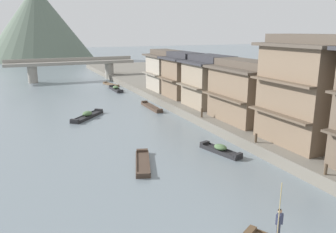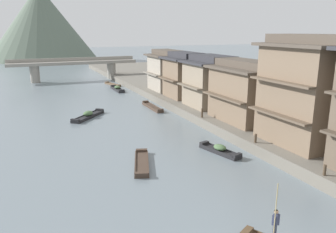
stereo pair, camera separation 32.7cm
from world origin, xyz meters
TOP-DOWN VIEW (x-y plane):
  - riverbank_right at (16.04, 30.00)m, footprint 18.00×110.00m
  - boatman_person at (0.26, 2.37)m, footprint 0.52×0.38m
  - boat_moored_nearest at (4.76, 14.26)m, footprint 1.90×4.20m
  - boat_moored_second at (-2.07, 14.48)m, footprint 2.60×5.10m
  - boat_moored_third at (5.51, 52.97)m, footprint 2.00×5.12m
  - boat_moored_far at (5.48, 31.98)m, footprint 0.92×5.83m
  - boat_midriver_drifting at (-3.18, 30.42)m, footprint 4.56×4.87m
  - boat_midriver_upstream at (4.84, 47.13)m, footprint 1.06×5.63m
  - house_waterfront_second at (10.86, 11.62)m, footprint 5.88×7.27m
  - house_waterfront_tall at (10.90, 19.41)m, footprint 5.95×7.81m
  - house_waterfront_narrow at (11.22, 26.76)m, footprint 6.58×6.17m
  - house_waterfront_far at (10.86, 33.21)m, footprint 5.87×6.05m
  - house_waterfront_end at (10.82, 39.36)m, footprint 5.79×6.45m
  - mooring_post_dock_near at (7.39, 6.01)m, footprint 0.20×0.20m
  - mooring_post_dock_mid at (7.39, 13.04)m, footprint 0.20×0.20m
  - mooring_post_dock_far at (7.39, 22.09)m, footprint 0.20×0.20m
  - stone_bridge at (0.00, 62.11)m, footprint 25.35×2.40m
  - hill_far_west at (-2.21, 119.24)m, footprint 37.06×37.06m

SIDE VIEW (x-z plane):
  - boat_moored_third at x=5.51m, z-range -0.06..0.32m
  - boat_moored_second at x=-2.07m, z-range -0.07..0.32m
  - boat_moored_far at x=5.48m, z-range -0.09..0.40m
  - boat_moored_nearest at x=4.76m, z-range -0.10..0.62m
  - boat_midriver_drifting at x=-3.18m, z-range -0.13..0.67m
  - boat_midriver_upstream at x=4.84m, z-range -0.13..0.67m
  - riverbank_right at x=16.04m, z-range 0.00..0.94m
  - mooring_post_dock_near at x=7.39m, z-range 0.94..1.64m
  - mooring_post_dock_mid at x=7.39m, z-range 0.94..1.69m
  - mooring_post_dock_far at x=7.39m, z-range 0.94..1.91m
  - boatman_person at x=0.26m, z-range -0.07..2.97m
  - stone_bridge at x=0.00m, z-range 0.69..5.25m
  - house_waterfront_tall at x=10.90m, z-range 0.87..7.01m
  - house_waterfront_narrow at x=11.22m, z-range 0.88..7.02m
  - house_waterfront_end at x=10.82m, z-range 0.88..7.02m
  - house_waterfront_far at x=10.86m, z-range 0.88..7.02m
  - house_waterfront_second at x=10.86m, z-range 0.87..9.61m
  - hill_far_west at x=-2.21m, z-range 0.00..24.73m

